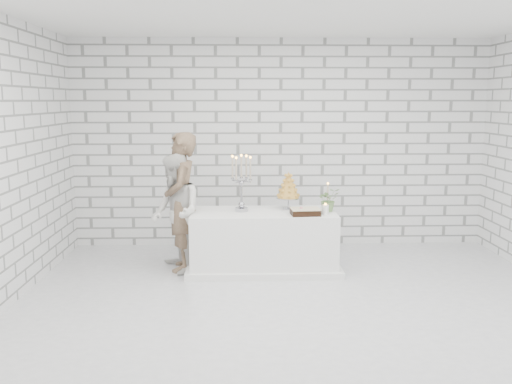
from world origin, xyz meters
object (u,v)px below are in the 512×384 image
groom (181,202)px  croquembouche (288,190)px  cake_table (263,241)px  candelabra (241,183)px  bride (176,213)px

groom → croquembouche: size_ratio=3.59×
cake_table → candelabra: 0.78m
cake_table → croquembouche: (0.32, 0.15, 0.62)m
groom → croquembouche: bearing=91.8°
candelabra → cake_table: bearing=-6.9°
bride → candelabra: (0.81, 0.08, 0.37)m
bride → croquembouche: bride is taller
groom → candelabra: bearing=86.1°
croquembouche → candelabra: bearing=-168.8°
cake_table → croquembouche: croquembouche is taller
candelabra → croquembouche: (0.60, 0.12, -0.12)m
cake_table → croquembouche: size_ratio=3.71×
cake_table → groom: size_ratio=1.03×
candelabra → croquembouche: 0.62m
candelabra → bride: bearing=-174.3°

